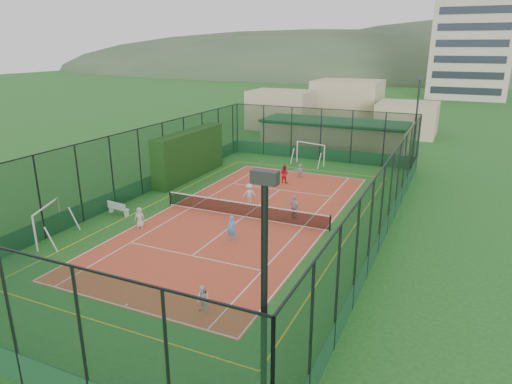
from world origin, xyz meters
TOP-DOWN VIEW (x-y plane):
  - ground at (0.00, 0.00)m, footprint 300.00×300.00m
  - court_slab at (0.00, 0.00)m, footprint 11.17×23.97m
  - tennis_net at (0.00, 0.00)m, footprint 11.67×0.12m
  - perimeter_fence at (0.00, 0.00)m, footprint 18.12×34.12m
  - floodlight_se at (8.60, -16.60)m, footprint 0.60×0.26m
  - floodlight_ne at (8.60, 16.60)m, footprint 0.60×0.26m
  - clubhouse at (0.00, 22.00)m, footprint 15.20×7.20m
  - apartment_tower at (12.00, 82.00)m, footprint 15.00×12.00m
  - distant_hills at (0.00, 150.00)m, footprint 200.00×60.00m
  - hedge_left at (-8.30, 6.62)m, footprint 1.35×9.03m
  - white_bench at (-7.80, -3.04)m, footprint 1.68×0.64m
  - futsal_goal_near at (-8.58, -8.00)m, footprint 3.33×2.11m
  - futsal_goal_far at (-0.35, 15.04)m, footprint 3.23×1.67m
  - child_near_left at (-5.08, -4.26)m, footprint 0.73×0.61m
  - child_near_mid at (1.02, -3.71)m, footprint 0.60×0.45m
  - child_near_right at (3.36, -10.86)m, footprint 0.70×0.60m
  - child_far_left at (-0.80, 2.53)m, footprint 1.09×0.95m
  - child_far_right at (3.06, 1.20)m, footprint 0.93×0.80m
  - child_far_back at (0.26, 10.50)m, footprint 1.09×0.81m
  - coach at (-0.40, 8.32)m, footprint 0.81×0.67m
  - tennis_balls at (0.44, 1.72)m, footprint 6.33×1.27m

SIDE VIEW (x-z plane):
  - ground at x=0.00m, z-range 0.00..0.00m
  - distant_hills at x=0.00m, z-range -12.00..12.00m
  - court_slab at x=0.00m, z-range 0.00..0.01m
  - tennis_balls at x=0.44m, z-range 0.01..0.08m
  - white_bench at x=-7.80m, z-range 0.00..0.92m
  - tennis_net at x=0.00m, z-range 0.00..1.06m
  - child_far_back at x=0.26m, z-range 0.01..1.15m
  - child_near_right at x=3.36m, z-range 0.01..1.25m
  - child_near_left at x=-5.08m, z-range 0.01..1.29m
  - child_far_left at x=-0.80m, z-range 0.01..1.47m
  - child_near_mid at x=1.02m, z-range 0.01..1.49m
  - child_far_right at x=3.06m, z-range 0.01..1.51m
  - coach at x=-0.40m, z-range 0.01..1.52m
  - futsal_goal_far at x=-0.35m, z-range 0.00..2.00m
  - futsal_goal_near at x=-8.58m, z-range 0.00..2.08m
  - clubhouse at x=0.00m, z-range 0.00..3.15m
  - hedge_left at x=-8.30m, z-range 0.00..3.95m
  - perimeter_fence at x=0.00m, z-range 0.00..5.00m
  - floodlight_se at x=8.60m, z-range 0.00..8.25m
  - floodlight_ne at x=8.60m, z-range 0.00..8.25m
  - apartment_tower at x=12.00m, z-range 0.00..30.00m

